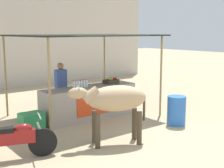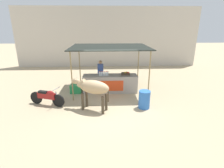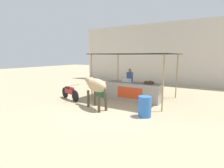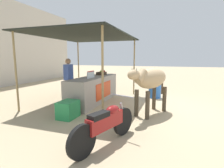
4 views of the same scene
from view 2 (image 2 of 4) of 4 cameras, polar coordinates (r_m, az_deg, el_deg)
ground_plane at (r=7.97m, az=-0.07°, el=-8.16°), size 60.00×60.00×0.00m
building_wall_far at (r=16.00m, az=-1.47°, el=14.97°), size 16.00×0.50×5.11m
stall_counter at (r=9.81m, az=-0.62°, el=0.17°), size 3.00×0.82×0.96m
stall_awning at (r=9.68m, az=-0.72°, el=11.59°), size 4.20×3.20×2.50m
water_bottle_row at (r=9.59m, az=-2.72°, el=3.42°), size 0.52×0.07×0.25m
fruit_crate at (r=9.76m, az=4.48°, el=3.40°), size 0.44×0.32×0.18m
vendor_behind_counter at (r=10.42m, az=-3.75°, el=3.37°), size 0.34×0.22×1.65m
cooler_box at (r=9.93m, az=-11.73°, el=-1.48°), size 0.60×0.44×0.48m
water_barrel at (r=8.04m, az=10.51°, el=-5.00°), size 0.51×0.51×0.82m
cow at (r=7.56m, az=-6.36°, el=-1.26°), size 1.81×1.08×1.44m
motorcycle_parked at (r=8.70m, az=-20.41°, el=-3.91°), size 1.73×0.77×0.90m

